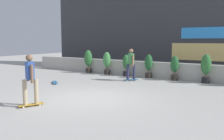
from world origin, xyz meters
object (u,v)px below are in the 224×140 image
potted_plant_0 (88,60)px  potted_plant_3 (149,65)px  skater_far_right (131,63)px  skateboard_near_camera (55,82)px  skater_far_left (30,78)px  potted_plant_5 (206,67)px  potted_plant_2 (126,64)px  potted_plant_4 (174,67)px  potted_plant_1 (107,62)px

potted_plant_0 → potted_plant_3: potted_plant_0 is taller
skater_far_right → potted_plant_3: bearing=71.6°
potted_plant_0 → skater_far_right: size_ratio=0.89×
skater_far_right → skateboard_near_camera: 4.04m
potted_plant_3 → skater_far_left: (-0.89, -7.47, 0.18)m
potted_plant_0 → potted_plant_5: size_ratio=1.04×
potted_plant_0 → skater_far_right: skater_far_right is taller
potted_plant_5 → skateboard_near_camera: potted_plant_5 is taller
potted_plant_2 → potted_plant_4: potted_plant_4 is taller
potted_plant_2 → potted_plant_0: bearing=180.0°
potted_plant_1 → potted_plant_0: bearing=180.0°
potted_plant_0 → potted_plant_4: (5.77, 0.00, -0.14)m
potted_plant_4 → skater_far_right: 2.34m
potted_plant_5 → skater_far_right: 3.75m
potted_plant_1 → potted_plant_4: bearing=0.0°
skateboard_near_camera → potted_plant_5: bearing=32.4°
skater_far_right → skater_far_left: bearing=-94.2°
potted_plant_4 → potted_plant_1: bearing=180.0°
skateboard_near_camera → skater_far_left: bearing=-55.2°
potted_plant_0 → potted_plant_4: size_ratio=1.14×
potted_plant_3 → skateboard_near_camera: 5.25m
potted_plant_1 → skater_far_left: skater_far_left is taller
potted_plant_3 → skater_far_right: 1.39m
potted_plant_1 → skateboard_near_camera: bearing=-96.6°
potted_plant_4 → skater_far_right: (-1.92, -1.31, 0.20)m
potted_plant_0 → skateboard_near_camera: size_ratio=2.01×
skateboard_near_camera → potted_plant_1: bearing=83.4°
potted_plant_3 → skater_far_right: bearing=-108.4°
potted_plant_2 → potted_plant_3: 1.45m
potted_plant_4 → skater_far_left: size_ratio=0.78×
potted_plant_1 → skater_far_left: bearing=-75.5°
potted_plant_5 → potted_plant_1: bearing=180.0°
skater_far_right → potted_plant_4: bearing=34.3°
potted_plant_4 → skater_far_left: bearing=-107.7°
potted_plant_0 → potted_plant_3: 4.28m
skater_far_left → skateboard_near_camera: 4.28m
potted_plant_0 → skater_far_left: 8.20m
potted_plant_2 → skater_far_right: 1.67m
potted_plant_1 → potted_plant_3: potted_plant_1 is taller
potted_plant_3 → potted_plant_2: bearing=-180.0°
skater_far_left → skateboard_near_camera: (-2.39, 3.44, -0.88)m
potted_plant_0 → potted_plant_5: bearing=0.0°
potted_plant_3 → skater_far_left: size_ratio=0.80×
skater_far_left → skater_far_right: bearing=85.8°
potted_plant_1 → skateboard_near_camera: (-0.47, -4.03, -0.75)m
potted_plant_2 → skater_far_right: (1.01, -1.31, 0.23)m
potted_plant_5 → skateboard_near_camera: size_ratio=1.94×
potted_plant_1 → skater_far_right: bearing=-28.8°
potted_plant_5 → potted_plant_4: bearing=180.0°
potted_plant_1 → potted_plant_4: 4.31m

